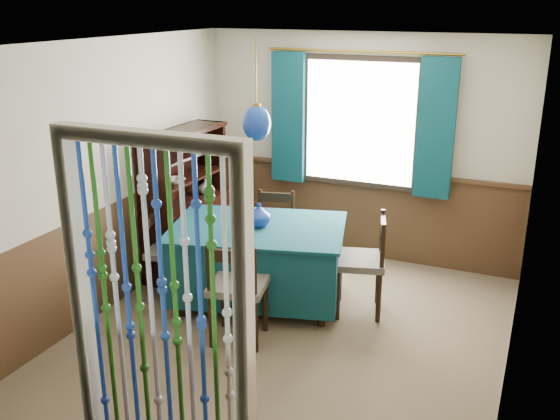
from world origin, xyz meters
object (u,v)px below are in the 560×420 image
at_px(chair_left, 167,251).
at_px(sideboard, 187,221).
at_px(vase_table, 259,216).
at_px(chair_near, 237,288).
at_px(pendant_lamp, 257,123).
at_px(vase_sideboard, 206,185).
at_px(dining_table, 258,258).
at_px(chair_far, 274,231).
at_px(chair_right, 363,262).
at_px(bowl_shelf, 175,180).

height_order(chair_left, sideboard, sideboard).
bearing_deg(vase_table, chair_near, -78.97).
xyz_separation_m(pendant_lamp, vase_sideboard, (-0.99, 0.74, -0.90)).
distance_m(dining_table, chair_far, 0.72).
relative_size(chair_near, chair_left, 1.09).
xyz_separation_m(dining_table, chair_far, (-0.15, 0.70, 0.02)).
xyz_separation_m(chair_right, sideboard, (-2.03, 0.22, 0.04)).
distance_m(sideboard, bowl_shelf, 0.61).
height_order(dining_table, chair_right, chair_right).
bearing_deg(chair_left, chair_right, 88.10).
xyz_separation_m(dining_table, sideboard, (-1.05, 0.42, 0.10)).
bearing_deg(vase_table, chair_far, 102.76).
bearing_deg(bowl_shelf, vase_table, -7.55).
bearing_deg(vase_table, dining_table, -141.02).
bearing_deg(chair_left, chair_far, 126.39).
relative_size(chair_near, pendant_lamp, 1.05).
xyz_separation_m(pendant_lamp, bowl_shelf, (-0.99, 0.14, -0.68)).
relative_size(chair_left, bowl_shelf, 4.06).
bearing_deg(chair_near, bowl_shelf, 130.16).
bearing_deg(chair_right, bowl_shelf, 75.97).
xyz_separation_m(chair_left, bowl_shelf, (-0.09, 0.35, 0.62)).
bearing_deg(chair_far, chair_right, 142.39).
relative_size(bowl_shelf, vase_sideboard, 1.11).
xyz_separation_m(chair_right, pendant_lamp, (-0.98, -0.20, 1.26)).
height_order(chair_near, chair_left, chair_near).
relative_size(sideboard, bowl_shelf, 7.30).
xyz_separation_m(chair_near, vase_sideboard, (-1.15, 1.49, 0.37)).
xyz_separation_m(dining_table, bowl_shelf, (-0.99, 0.14, 0.63)).
height_order(dining_table, chair_near, chair_near).
xyz_separation_m(chair_right, vase_sideboard, (-1.97, 0.54, 0.36)).
distance_m(chair_far, sideboard, 0.95).
relative_size(chair_near, chair_right, 0.98).
bearing_deg(vase_sideboard, vase_table, -36.26).
height_order(dining_table, vase_sideboard, vase_sideboard).
bearing_deg(chair_right, chair_near, 123.30).
bearing_deg(pendant_lamp, chair_near, -78.10).
bearing_deg(bowl_shelf, dining_table, -8.09).
distance_m(chair_far, vase_table, 0.82).
distance_m(chair_right, pendant_lamp, 1.61).
bearing_deg(chair_right, chair_left, 86.52).
height_order(chair_near, bowl_shelf, bowl_shelf).
distance_m(chair_near, bowl_shelf, 1.56).
distance_m(pendant_lamp, vase_sideboard, 1.53).
xyz_separation_m(chair_far, vase_table, (0.16, -0.69, 0.42)).
distance_m(chair_near, chair_left, 1.19).
distance_m(chair_near, vase_table, 0.86).
xyz_separation_m(chair_far, chair_right, (1.13, -0.50, 0.04)).
relative_size(dining_table, sideboard, 1.20).
relative_size(sideboard, pendant_lamp, 1.72).
distance_m(chair_near, pendant_lamp, 1.48).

